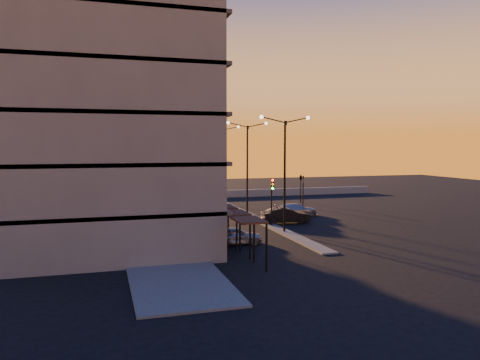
% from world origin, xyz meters
% --- Properties ---
extents(ground, '(120.00, 120.00, 0.00)m').
position_xyz_m(ground, '(0.00, 0.00, 0.00)').
color(ground, black).
rests_on(ground, ground).
extents(sidewalk_west, '(5.00, 40.00, 0.12)m').
position_xyz_m(sidewalk_west, '(-10.50, 4.00, 0.06)').
color(sidewalk_west, '#50514E').
rests_on(sidewalk_west, ground).
extents(median, '(1.20, 36.00, 0.12)m').
position_xyz_m(median, '(0.00, 10.00, 0.06)').
color(median, '#50514E').
rests_on(median, ground).
extents(parapet, '(44.00, 0.50, 1.00)m').
position_xyz_m(parapet, '(2.00, 26.00, 0.50)').
color(parapet, slate).
rests_on(parapet, ground).
extents(building, '(14.35, 17.08, 25.00)m').
position_xyz_m(building, '(-14.00, 0.03, 11.91)').
color(building, '#6A645D').
rests_on(building, ground).
extents(streetlamp_near, '(4.32, 0.32, 9.51)m').
position_xyz_m(streetlamp_near, '(0.00, 0.00, 5.59)').
color(streetlamp_near, black).
rests_on(streetlamp_near, ground).
extents(streetlamp_mid, '(4.32, 0.32, 9.51)m').
position_xyz_m(streetlamp_mid, '(0.00, 10.00, 5.59)').
color(streetlamp_mid, black).
rests_on(streetlamp_mid, ground).
extents(streetlamp_far, '(4.32, 0.32, 9.51)m').
position_xyz_m(streetlamp_far, '(0.00, 20.00, 5.59)').
color(streetlamp_far, black).
rests_on(streetlamp_far, ground).
extents(traffic_light_main, '(0.28, 0.44, 4.25)m').
position_xyz_m(traffic_light_main, '(0.00, 2.87, 2.89)').
color(traffic_light_main, black).
rests_on(traffic_light_main, ground).
extents(signal_east_a, '(0.13, 0.16, 3.60)m').
position_xyz_m(signal_east_a, '(8.00, 14.00, 1.93)').
color(signal_east_a, black).
rests_on(signal_east_a, ground).
extents(signal_east_b, '(0.42, 1.99, 3.60)m').
position_xyz_m(signal_east_b, '(9.50, 18.00, 3.10)').
color(signal_east_b, black).
rests_on(signal_east_b, ground).
extents(car_hatchback, '(3.95, 1.79, 1.31)m').
position_xyz_m(car_hatchback, '(-5.07, -3.19, 0.66)').
color(car_hatchback, '#96999D').
rests_on(car_hatchback, ground).
extents(car_sedan, '(4.54, 1.96, 1.45)m').
position_xyz_m(car_sedan, '(1.85, 4.25, 0.73)').
color(car_sedan, black).
rests_on(car_sedan, ground).
extents(car_wagon, '(4.57, 2.06, 1.30)m').
position_xyz_m(car_wagon, '(4.50, 7.94, 0.65)').
color(car_wagon, '#A5A8AD').
rests_on(car_wagon, ground).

